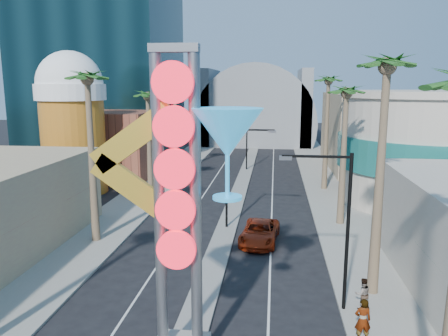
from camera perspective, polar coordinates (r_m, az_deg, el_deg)
sidewalk_west at (r=50.61m, az=-8.53°, el=-1.92°), size 5.00×100.00×0.15m
sidewalk_east at (r=49.24m, az=13.37°, el=-2.45°), size 5.00×100.00×0.15m
median at (r=51.93m, az=2.52°, el=-1.48°), size 1.60×84.00×0.15m
brick_filler_west at (r=54.74m, az=-14.41°, el=2.99°), size 10.00×10.00×8.00m
filler_east at (r=62.18m, az=18.18°, el=4.62°), size 10.00×20.00×10.00m
beer_mug at (r=47.45m, az=-19.22°, el=6.25°), size 7.00×7.00×14.50m
turquoise_building at (r=45.37m, az=25.11°, el=2.35°), size 16.60×16.60×10.60m
canopy at (r=84.97m, az=4.22°, el=6.18°), size 22.00×16.00×22.00m
neon_sign at (r=16.28m, az=-3.38°, el=-2.74°), size 6.53×2.60×12.55m
streetlight_0 at (r=33.35m, az=1.28°, el=0.02°), size 3.79×0.25×8.00m
streetlight_1 at (r=57.11m, az=2.45°, el=4.52°), size 3.79×0.25×8.00m
streetlight_2 at (r=21.78m, az=14.70°, el=-6.32°), size 3.45×0.25×8.00m
palm_1 at (r=31.27m, az=-17.37°, el=9.79°), size 2.40×2.40×12.70m
palm_2 at (r=44.47m, az=-9.93°, el=8.54°), size 2.40×2.40×11.20m
palm_3 at (r=56.08m, az=-6.42°, el=9.07°), size 2.40×2.40×11.20m
palm_5 at (r=23.26m, az=20.44°, el=10.52°), size 2.40×2.40×13.20m
palm_6 at (r=35.06m, az=15.68°, el=8.47°), size 2.40×2.40×11.70m
palm_7 at (r=46.93m, az=13.47°, el=10.16°), size 2.40×2.40×12.70m
red_pickup at (r=31.62m, az=4.67°, el=-8.38°), size 2.99×5.59×1.49m
pedestrian_a at (r=20.80m, az=17.66°, el=-18.41°), size 0.77×0.55×1.97m
pedestrian_b at (r=23.45m, az=17.66°, el=-15.39°), size 0.89×0.75×1.63m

